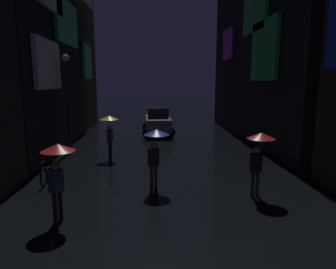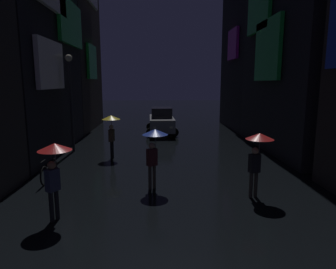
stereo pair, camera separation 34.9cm
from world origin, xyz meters
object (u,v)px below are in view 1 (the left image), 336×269
object	(u,v)px
pedestrian_midstreet_left_blue	(156,142)
car_distant	(158,121)
pedestrian_foreground_left_red	(58,161)
bicycle_parked_at_storefront	(49,172)
streetlamp_left_far	(67,91)
pedestrian_far_right_yellow	(109,125)
pedestrian_midstreet_centre_red	(259,147)

from	to	relation	value
pedestrian_midstreet_left_blue	car_distant	bearing A→B (deg)	87.65
pedestrian_foreground_left_red	bicycle_parked_at_storefront	size ratio (longest dim) A/B	1.16
pedestrian_midstreet_left_blue	pedestrian_foreground_left_red	xyz separation A→B (m)	(-2.67, -2.35, 0.00)
pedestrian_midstreet_left_blue	streetlamp_left_far	bearing A→B (deg)	126.93
pedestrian_far_right_yellow	pedestrian_midstreet_centre_red	bearing A→B (deg)	-44.56
car_distant	streetlamp_left_far	bearing A→B (deg)	-131.85
pedestrian_foreground_left_red	bicycle_parked_at_storefront	bearing A→B (deg)	112.39
pedestrian_foreground_left_red	pedestrian_far_right_yellow	world-z (taller)	same
streetlamp_left_far	car_distant	bearing A→B (deg)	48.15
pedestrian_far_right_yellow	car_distant	bearing A→B (deg)	69.44
pedestrian_midstreet_centre_red	streetlamp_left_far	size ratio (longest dim) A/B	0.41
pedestrian_foreground_left_red	bicycle_parked_at_storefront	xyz separation A→B (m)	(-1.37, 3.33, -1.28)
pedestrian_foreground_left_red	bicycle_parked_at_storefront	distance (m)	3.82
pedestrian_midstreet_left_blue	streetlamp_left_far	size ratio (longest dim) A/B	0.41
pedestrian_foreground_left_red	car_distant	xyz separation A→B (m)	(3.14, 13.74, -0.74)
pedestrian_far_right_yellow	car_distant	distance (m)	7.46
pedestrian_midstreet_left_blue	pedestrian_foreground_left_red	bearing A→B (deg)	-138.70
pedestrian_midstreet_centre_red	pedestrian_far_right_yellow	world-z (taller)	same
car_distant	pedestrian_midstreet_centre_red	bearing A→B (deg)	-76.86
pedestrian_midstreet_left_blue	pedestrian_far_right_yellow	distance (m)	4.93
bicycle_parked_at_storefront	pedestrian_foreground_left_red	bearing A→B (deg)	-67.61
streetlamp_left_far	bicycle_parked_at_storefront	bearing A→B (deg)	-85.36
pedestrian_midstreet_centre_red	bicycle_parked_at_storefront	bearing A→B (deg)	165.30
pedestrian_foreground_left_red	bicycle_parked_at_storefront	world-z (taller)	pedestrian_foreground_left_red
car_distant	pedestrian_foreground_left_red	bearing A→B (deg)	-102.87
pedestrian_far_right_yellow	streetlamp_left_far	size ratio (longest dim) A/B	0.41
pedestrian_midstreet_centre_red	bicycle_parked_at_storefront	xyz separation A→B (m)	(-7.39, 1.94, -1.28)
streetlamp_left_far	pedestrian_midstreet_left_blue	bearing A→B (deg)	-53.07
bicycle_parked_at_storefront	car_distant	size ratio (longest dim) A/B	0.44
pedestrian_midstreet_left_blue	car_distant	distance (m)	11.43
pedestrian_midstreet_left_blue	bicycle_parked_at_storefront	bearing A→B (deg)	166.37
bicycle_parked_at_storefront	streetlamp_left_far	distance (m)	5.71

